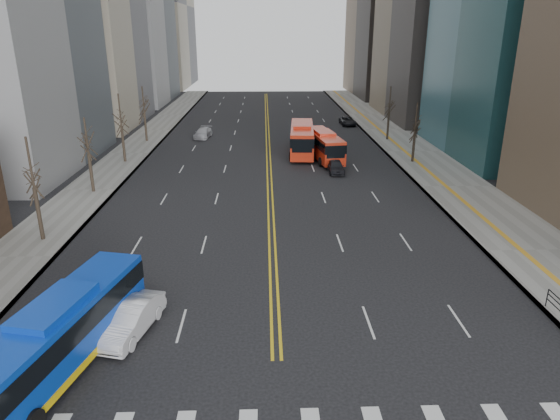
# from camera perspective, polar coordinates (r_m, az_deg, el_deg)

# --- Properties ---
(sidewalk_right) EXTENTS (7.00, 130.00, 0.15)m
(sidewalk_right) POSITION_cam_1_polar(r_m,az_deg,el_deg) (62.81, 14.94, 6.47)
(sidewalk_right) COLOR gray
(sidewalk_right) RESTS_ON ground
(sidewalk_left) EXTENTS (5.00, 130.00, 0.15)m
(sidewalk_left) POSITION_cam_1_polar(r_m,az_deg,el_deg) (62.29, -16.79, 6.19)
(sidewalk_left) COLOR gray
(sidewalk_left) RESTS_ON ground
(centerline) EXTENTS (0.55, 100.00, 0.01)m
(centerline) POSITION_cam_1_polar(r_m,az_deg,el_deg) (69.98, -1.42, 8.39)
(centerline) COLOR gold
(centerline) RESTS_ON ground
(street_trees) EXTENTS (35.20, 47.20, 7.60)m
(street_trees) POSITION_cam_1_polar(r_m,az_deg,el_deg) (49.44, -9.72, 9.07)
(street_trees) COLOR #2B231A
(street_trees) RESTS_ON ground
(blue_bus) EXTENTS (4.83, 11.45, 3.28)m
(blue_bus) POSITION_cam_1_polar(r_m,az_deg,el_deg) (23.70, -23.94, -12.88)
(blue_bus) COLOR #0C39B5
(blue_bus) RESTS_ON ground
(red_bus_near) EXTENTS (3.74, 10.38, 3.25)m
(red_bus_near) POSITION_cam_1_polar(r_m,az_deg,el_deg) (57.25, 5.02, 7.59)
(red_bus_near) COLOR red
(red_bus_near) RESTS_ON ground
(red_bus_far) EXTENTS (3.44, 11.46, 3.58)m
(red_bus_far) POSITION_cam_1_polar(r_m,az_deg,el_deg) (59.76, 2.53, 8.34)
(red_bus_far) COLOR red
(red_bus_far) RESTS_ON ground
(car_white) EXTENTS (2.72, 4.99, 1.56)m
(car_white) POSITION_cam_1_polar(r_m,az_deg,el_deg) (25.61, -16.76, -11.82)
(car_white) COLOR silver
(car_white) RESTS_ON ground
(car_dark_mid) EXTENTS (1.56, 3.88, 1.32)m
(car_dark_mid) POSITION_cam_1_polar(r_m,az_deg,el_deg) (51.93, 6.38, 4.97)
(car_dark_mid) COLOR black
(car_dark_mid) RESTS_ON ground
(car_silver) EXTENTS (2.44, 4.82, 1.34)m
(car_silver) POSITION_cam_1_polar(r_m,az_deg,el_deg) (69.80, -8.79, 8.69)
(car_silver) COLOR #ABABB0
(car_silver) RESTS_ON ground
(car_dark_far) EXTENTS (2.23, 4.63, 1.27)m
(car_dark_far) POSITION_cam_1_polar(r_m,az_deg,el_deg) (79.40, 7.72, 10.05)
(car_dark_far) COLOR black
(car_dark_far) RESTS_ON ground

